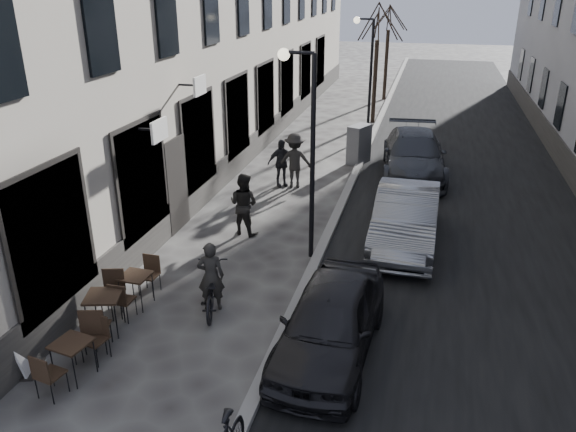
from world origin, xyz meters
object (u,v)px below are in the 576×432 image
at_px(sign_board, 23,349).
at_px(utility_cabinet, 359,144).
at_px(car_mid, 406,218).
at_px(bistro_set_c, 136,287).
at_px(tree_far, 389,15).
at_px(car_far, 414,155).
at_px(pedestrian_mid, 295,160).
at_px(pedestrian_near, 244,204).
at_px(streetlamp_far, 367,65).
at_px(bistro_set_b, 105,309).
at_px(car_near, 330,321).
at_px(pedestrian_far, 281,163).
at_px(bistro_set_a, 73,356).
at_px(bicycle, 212,289).
at_px(streetlamp_near, 306,134).
at_px(tree_near, 378,23).

height_order(sign_board, utility_cabinet, utility_cabinet).
bearing_deg(car_mid, bistro_set_c, -139.13).
xyz_separation_m(tree_far, car_far, (2.28, -13.79, -3.90)).
bearing_deg(car_far, pedestrian_mid, -154.22).
distance_m(pedestrian_near, pedestrian_mid, 4.05).
distance_m(sign_board, car_mid, 9.39).
relative_size(bistro_set_c, sign_board, 1.34).
height_order(streetlamp_far, tree_far, tree_far).
height_order(pedestrian_near, car_far, pedestrian_near).
distance_m(bistro_set_b, bistro_set_c, 1.03).
bearing_deg(car_near, bistro_set_b, -172.16).
relative_size(tree_far, pedestrian_far, 3.51).
bearing_deg(car_mid, utility_cabinet, 108.08).
bearing_deg(car_near, streetlamp_far, 97.84).
distance_m(bistro_set_a, car_far, 13.86).
relative_size(streetlamp_far, pedestrian_mid, 2.74).
relative_size(streetlamp_far, bistro_set_b, 3.01).
bearing_deg(bistro_set_c, pedestrian_mid, 81.08).
bearing_deg(car_far, tree_far, 94.44).
bearing_deg(pedestrian_near, bicycle, 112.60).
bearing_deg(sign_board, bistro_set_b, 45.33).
distance_m(streetlamp_near, streetlamp_far, 12.00).
bearing_deg(tree_near, streetlamp_near, -90.28).
bearing_deg(sign_board, pedestrian_far, 62.52).
relative_size(car_mid, car_far, 0.87).
bearing_deg(bistro_set_c, tree_far, 84.45).
height_order(utility_cabinet, pedestrian_near, pedestrian_near).
height_order(pedestrian_mid, car_mid, pedestrian_mid).
bearing_deg(sign_board, bistro_set_c, 53.20).
bearing_deg(car_mid, streetlamp_near, -150.44).
bearing_deg(bistro_set_b, pedestrian_far, 66.68).
bearing_deg(sign_board, tree_far, 64.46).
bearing_deg(tree_near, bistro_set_b, -99.33).
height_order(tree_far, pedestrian_mid, tree_far).
bearing_deg(streetlamp_near, streetlamp_far, 90.00).
distance_m(tree_far, pedestrian_mid, 16.55).
xyz_separation_m(streetlamp_far, tree_near, (0.07, 3.00, 1.50)).
bearing_deg(pedestrian_near, tree_far, -81.20).
height_order(streetlamp_far, car_mid, streetlamp_far).
distance_m(tree_near, car_near, 19.30).
relative_size(tree_near, tree_far, 1.00).
xyz_separation_m(sign_board, car_mid, (6.26, 7.00, 0.30)).
distance_m(tree_far, bicycle, 24.32).
relative_size(bicycle, pedestrian_far, 1.10).
height_order(tree_near, bistro_set_a, tree_near).
distance_m(tree_near, car_far, 9.01).
bearing_deg(streetlamp_far, bicycle, -95.20).
xyz_separation_m(bistro_set_b, bicycle, (1.73, 1.31, -0.03)).
distance_m(bistro_set_a, car_near, 4.58).
bearing_deg(pedestrian_mid, bistro_set_b, 67.41).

